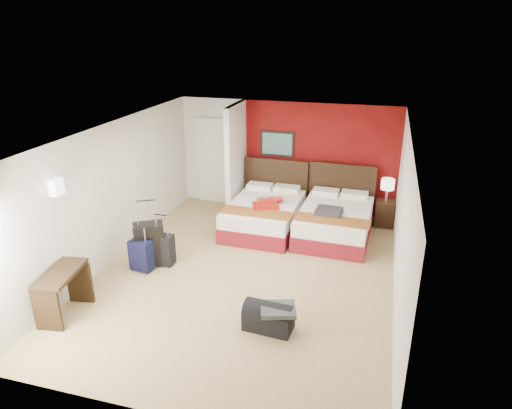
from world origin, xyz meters
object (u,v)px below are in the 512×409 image
(nightstand, at_px, (385,213))
(suitcase_navy, at_px, (142,257))
(table_lamp, at_px, (387,190))
(suitcase_black, at_px, (150,245))
(red_suitcase_open, at_px, (268,203))
(duffel_bag, at_px, (268,318))
(desk, at_px, (64,294))
(bed_left, at_px, (264,216))
(suitcase_charcoal, at_px, (163,251))
(bed_right, at_px, (335,223))

(nightstand, relative_size, suitcase_navy, 1.03)
(nightstand, bearing_deg, table_lamp, 0.00)
(nightstand, height_order, table_lamp, table_lamp)
(table_lamp, relative_size, suitcase_black, 0.64)
(red_suitcase_open, distance_m, nightstand, 2.58)
(duffel_bag, bearing_deg, suitcase_navy, 163.42)
(duffel_bag, xyz_separation_m, desk, (-3.00, -0.50, 0.20))
(red_suitcase_open, relative_size, duffel_bag, 1.03)
(bed_left, xyz_separation_m, suitcase_navy, (-1.63, -2.30, -0.03))
(nightstand, xyz_separation_m, table_lamp, (0.00, 0.00, 0.53))
(suitcase_charcoal, distance_m, suitcase_navy, 0.41)
(nightstand, distance_m, suitcase_black, 5.00)
(bed_left, relative_size, suitcase_charcoal, 3.59)
(red_suitcase_open, xyz_separation_m, table_lamp, (2.35, 0.99, 0.16))
(nightstand, height_order, suitcase_charcoal, suitcase_charcoal)
(red_suitcase_open, xyz_separation_m, desk, (-2.17, -3.72, -0.27))
(nightstand, distance_m, table_lamp, 0.53)
(bed_left, height_order, bed_right, bed_left)
(red_suitcase_open, relative_size, suitcase_black, 0.91)
(bed_right, relative_size, red_suitcase_open, 2.81)
(bed_right, relative_size, table_lamp, 4.02)
(table_lamp, bearing_deg, suitcase_charcoal, -142.85)
(suitcase_black, bearing_deg, suitcase_navy, -132.21)
(duffel_bag, bearing_deg, bed_left, 110.93)
(bed_right, xyz_separation_m, nightstand, (0.97, 0.86, -0.02))
(nightstand, bearing_deg, suitcase_navy, -142.30)
(duffel_bag, distance_m, desk, 3.05)
(nightstand, xyz_separation_m, desk, (-4.52, -4.70, 0.09))
(suitcase_navy, relative_size, desk, 0.61)
(bed_right, height_order, suitcase_black, suitcase_black)
(nightstand, distance_m, suitcase_charcoal, 4.77)
(table_lamp, bearing_deg, bed_right, -138.61)
(duffel_bag, bearing_deg, bed_right, 85.98)
(suitcase_navy, bearing_deg, desk, -96.92)
(red_suitcase_open, height_order, suitcase_navy, red_suitcase_open)
(table_lamp, height_order, suitcase_navy, table_lamp)
(red_suitcase_open, xyz_separation_m, duffel_bag, (0.84, -3.22, -0.47))
(red_suitcase_open, distance_m, suitcase_navy, 2.82)
(bed_left, xyz_separation_m, suitcase_charcoal, (-1.36, -2.00, -0.02))
(red_suitcase_open, relative_size, table_lamp, 1.43)
(bed_left, bearing_deg, bed_right, 2.75)
(suitcase_black, bearing_deg, red_suitcase_open, 19.60)
(bed_right, xyz_separation_m, duffel_bag, (-0.54, -3.35, -0.12))
(bed_right, bearing_deg, nightstand, 43.56)
(red_suitcase_open, bearing_deg, suitcase_navy, -149.18)
(suitcase_navy, bearing_deg, bed_right, 45.85)
(bed_left, height_order, table_lamp, table_lamp)
(suitcase_black, distance_m, duffel_bag, 2.82)
(suitcase_black, height_order, suitcase_charcoal, suitcase_black)
(desk, bearing_deg, suitcase_charcoal, 59.78)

